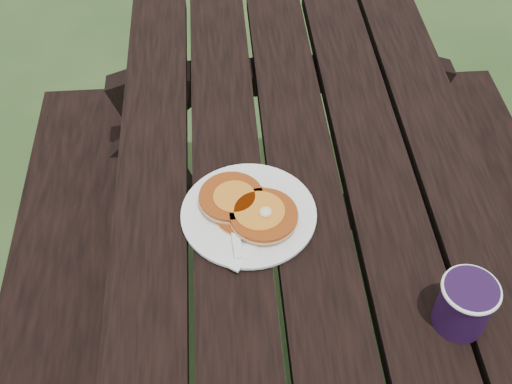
{
  "coord_description": "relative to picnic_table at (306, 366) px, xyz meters",
  "views": [
    {
      "loc": [
        -0.16,
        -0.65,
        1.69
      ],
      "look_at": [
        -0.1,
        0.14,
        0.8
      ],
      "focal_mm": 45.0,
      "sensor_mm": 36.0,
      "label": 1
    }
  ],
  "objects": [
    {
      "name": "coffee_cup",
      "position": [
        0.21,
        -0.13,
        0.44
      ],
      "size": [
        0.09,
        0.09,
        0.1
      ],
      "rotation": [
        0.0,
        0.0,
        -0.28
      ],
      "color": "black",
      "rests_on": "picnic_table"
    },
    {
      "name": "pancake_stack",
      "position": [
        -0.12,
        0.12,
        0.41
      ],
      "size": [
        0.18,
        0.17,
        0.04
      ],
      "rotation": [
        0.0,
        0.0,
        -0.43
      ],
      "color": "#A04212",
      "rests_on": "plate"
    },
    {
      "name": "fork",
      "position": [
        -0.14,
        0.07,
        0.4
      ],
      "size": [
        0.04,
        0.16,
        0.01
      ],
      "primitive_type": null,
      "rotation": [
        0.0,
        0.0,
        0.05
      ],
      "color": "white",
      "rests_on": "plate"
    },
    {
      "name": "knife",
      "position": [
        -0.1,
        0.07,
        0.39
      ],
      "size": [
        0.12,
        0.16,
        0.0
      ],
      "primitive_type": "cube",
      "rotation": [
        0.0,
        0.0,
        -0.6
      ],
      "color": "white",
      "rests_on": "plate"
    },
    {
      "name": "picnic_table",
      "position": [
        0.0,
        0.0,
        0.0
      ],
      "size": [
        1.36,
        1.8,
        0.75
      ],
      "color": "black",
      "rests_on": "ground"
    },
    {
      "name": "plate",
      "position": [
        -0.12,
        0.12,
        0.39
      ],
      "size": [
        0.26,
        0.26,
        0.01
      ],
      "primitive_type": "cylinder",
      "rotation": [
        0.0,
        0.0,
        -0.06
      ],
      "color": "white",
      "rests_on": "picnic_table"
    }
  ]
}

